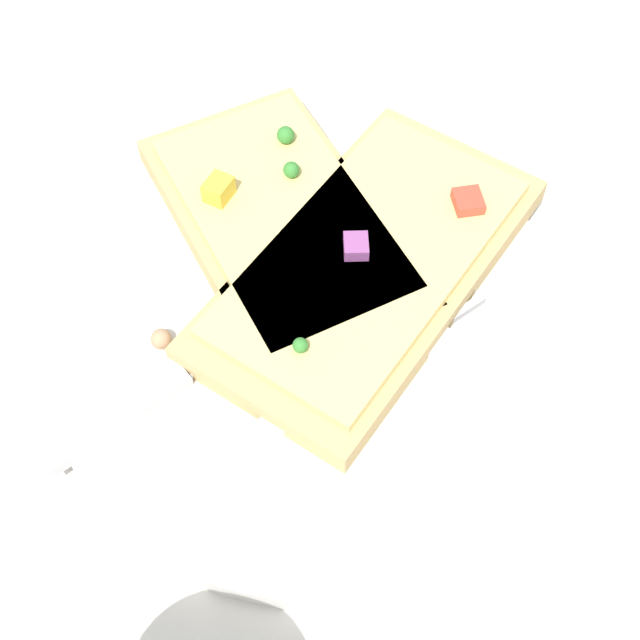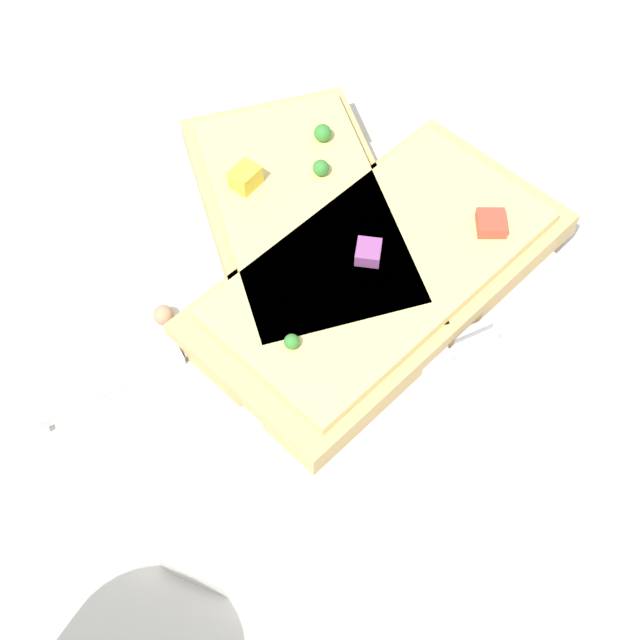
{
  "view_description": "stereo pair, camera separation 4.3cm",
  "coord_description": "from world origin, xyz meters",
  "px_view_note": "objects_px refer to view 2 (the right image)",
  "views": [
    {
      "loc": [
        -0.11,
        -0.21,
        0.38
      ],
      "look_at": [
        0.0,
        0.0,
        0.02
      ],
      "focal_mm": 50.0,
      "sensor_mm": 36.0,
      "label": 1
    },
    {
      "loc": [
        -0.07,
        -0.23,
        0.38
      ],
      "look_at": [
        0.0,
        0.0,
        0.02
      ],
      "focal_mm": 50.0,
      "sensor_mm": 36.0,
      "label": 2
    }
  ],
  "objects_px": {
    "fork": "(325,387)",
    "pizza_slice_corner": "(304,219)",
    "plate": "(320,338)",
    "knife": "(193,335)",
    "pizza_slice_main": "(380,273)"
  },
  "relations": [
    {
      "from": "knife",
      "to": "pizza_slice_main",
      "type": "xyz_separation_m",
      "value": [
        0.1,
        0.01,
        0.01
      ]
    },
    {
      "from": "fork",
      "to": "pizza_slice_corner",
      "type": "xyz_separation_m",
      "value": [
        0.02,
        0.1,
        0.01
      ]
    },
    {
      "from": "knife",
      "to": "pizza_slice_corner",
      "type": "relative_size",
      "value": 1.16
    },
    {
      "from": "pizza_slice_main",
      "to": "pizza_slice_corner",
      "type": "xyz_separation_m",
      "value": [
        -0.03,
        0.05,
        0.0
      ]
    },
    {
      "from": "plate",
      "to": "pizza_slice_corner",
      "type": "distance_m",
      "value": 0.07
    },
    {
      "from": "fork",
      "to": "knife",
      "type": "bearing_deg",
      "value": 129.9
    },
    {
      "from": "knife",
      "to": "pizza_slice_corner",
      "type": "height_order",
      "value": "pizza_slice_corner"
    },
    {
      "from": "fork",
      "to": "pizza_slice_corner",
      "type": "distance_m",
      "value": 0.1
    },
    {
      "from": "knife",
      "to": "fork",
      "type": "bearing_deg",
      "value": -52.27
    },
    {
      "from": "fork",
      "to": "pizza_slice_corner",
      "type": "bearing_deg",
      "value": 70.3
    },
    {
      "from": "plate",
      "to": "knife",
      "type": "xyz_separation_m",
      "value": [
        -0.06,
        0.01,
        0.01
      ]
    },
    {
      "from": "plate",
      "to": "pizza_slice_corner",
      "type": "bearing_deg",
      "value": 81.18
    },
    {
      "from": "plate",
      "to": "pizza_slice_corner",
      "type": "xyz_separation_m",
      "value": [
        0.01,
        0.06,
        0.02
      ]
    },
    {
      "from": "fork",
      "to": "pizza_slice_main",
      "type": "height_order",
      "value": "pizza_slice_main"
    },
    {
      "from": "fork",
      "to": "knife",
      "type": "height_order",
      "value": "knife"
    }
  ]
}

